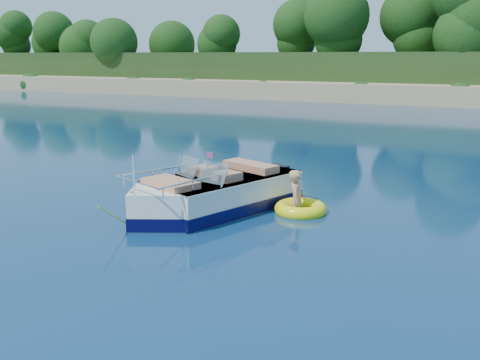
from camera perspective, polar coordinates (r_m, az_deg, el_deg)
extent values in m
plane|color=#0A234B|center=(9.97, -4.46, -8.88)|extent=(160.00, 160.00, 0.00)
cube|color=#9A7D59|center=(46.29, 20.39, 8.36)|extent=(170.00, 8.00, 2.00)
cube|color=#1B3214|center=(73.14, 22.74, 10.04)|extent=(170.00, 56.00, 6.00)
cylinder|color=#321D10|center=(69.78, -19.79, 11.74)|extent=(0.44, 0.44, 2.80)
sphere|color=black|center=(69.80, -19.96, 13.92)|extent=(4.62, 4.62, 4.62)
cylinder|color=#321D10|center=(53.51, 0.98, 12.50)|extent=(0.44, 0.44, 3.20)
sphere|color=black|center=(53.56, 1.00, 15.76)|extent=(5.28, 5.28, 5.28)
cylinder|color=#321D10|center=(50.16, 21.16, 11.83)|extent=(0.44, 0.44, 3.60)
sphere|color=black|center=(50.25, 21.49, 15.71)|extent=(5.94, 5.94, 5.94)
cube|color=white|center=(13.35, -1.90, -1.73)|extent=(3.15, 4.22, 1.05)
cube|color=white|center=(12.27, -8.09, -3.20)|extent=(1.87, 1.87, 1.05)
cube|color=#070536|center=(13.39, -1.90, -2.33)|extent=(3.19, 4.26, 0.30)
cube|color=#070536|center=(12.31, -8.07, -3.85)|extent=(1.91, 1.91, 0.30)
cube|color=tan|center=(13.47, -0.97, -0.30)|extent=(2.39, 3.02, 0.10)
cube|color=white|center=(13.23, -1.92, 0.33)|extent=(3.19, 4.23, 0.06)
cube|color=black|center=(14.76, 4.04, -0.13)|extent=(0.63, 0.51, 0.90)
cube|color=#8C9EA5|center=(13.06, -5.51, 1.41)|extent=(0.81, 0.60, 0.48)
cube|color=#8C9EA5|center=(12.39, -2.93, 0.80)|extent=(0.81, 0.42, 0.48)
cube|color=tan|center=(13.40, -3.99, 0.60)|extent=(0.70, 0.70, 0.40)
cube|color=tan|center=(12.74, -1.40, -0.03)|extent=(0.70, 0.70, 0.40)
cube|color=tan|center=(13.90, 1.13, 1.09)|extent=(1.65, 1.04, 0.38)
cube|color=tan|center=(12.25, -7.45, -0.78)|extent=(1.49, 1.15, 0.34)
cylinder|color=white|center=(11.63, -11.25, 0.57)|extent=(0.04, 0.04, 0.85)
cube|color=red|center=(12.38, -3.22, 2.67)|extent=(0.21, 0.09, 0.14)
cube|color=silver|center=(11.69, -11.37, -1.35)|extent=(0.11, 0.09, 0.05)
cylinder|color=yellow|center=(11.78, -13.08, -3.90)|extent=(0.03, 1.07, 0.76)
torus|color=#FFF80F|center=(13.11, 6.47, -3.09)|extent=(1.56, 1.56, 0.34)
torus|color=#AD1708|center=(13.10, 6.47, -3.02)|extent=(1.28, 1.28, 0.11)
imported|color=tan|center=(13.22, 6.04, -3.32)|extent=(0.61, 0.94, 1.71)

